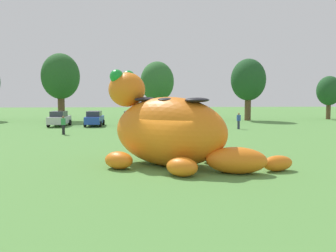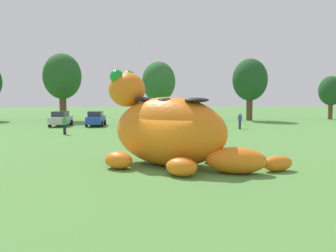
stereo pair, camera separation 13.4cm
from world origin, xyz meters
name	(u,v)px [view 2 (the right image)]	position (x,y,z in m)	size (l,w,h in m)	color
ground_plane	(164,169)	(0.00, 0.00, 0.00)	(160.00, 160.00, 0.00)	#568E42
giant_inflatable_creature	(169,130)	(0.31, 0.89, 1.85)	(9.71, 6.92, 5.07)	orange
car_silver	(61,119)	(-10.69, 24.50, 0.86)	(2.15, 4.20, 1.72)	#B7BABF
car_blue	(96,119)	(-6.71, 24.44, 0.86)	(2.01, 4.13, 1.72)	#2347B7
car_yellow	(133,118)	(-2.51, 24.36, 0.86)	(2.01, 4.14, 1.72)	yellow
car_green	(171,118)	(1.86, 24.06, 0.86)	(2.06, 4.16, 1.72)	#1E7238
tree_left	(62,77)	(-12.31, 33.07, 5.97)	(5.14, 5.14, 9.12)	brown
tree_mid_left	(159,82)	(0.76, 32.00, 5.24)	(4.51, 4.51, 8.01)	brown
tree_centre_left	(250,80)	(13.25, 31.92, 5.53)	(4.76, 4.76, 8.45)	brown
tree_centre	(331,91)	(25.55, 33.51, 4.06)	(3.50, 3.50, 6.20)	brown
spectator_near_inflatable	(65,125)	(-8.38, 15.93, 0.85)	(0.38, 0.26, 1.71)	black
spectator_mid_field	(126,123)	(-2.84, 17.66, 0.85)	(0.38, 0.26, 1.71)	#2D334C
spectator_by_cars	(240,121)	(8.88, 19.89, 0.85)	(0.38, 0.26, 1.71)	#2D334C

